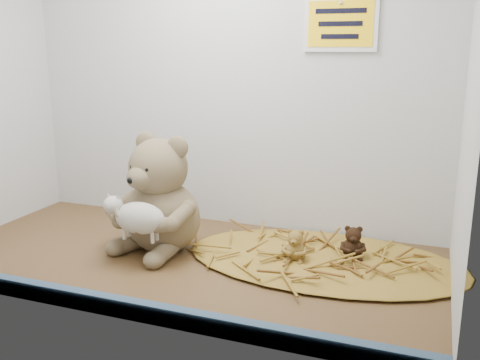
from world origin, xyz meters
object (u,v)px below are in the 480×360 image
(main_teddy, at_px, (161,193))
(toy_lamb, at_px, (140,218))
(mini_teddy_brown, at_px, (353,240))
(mini_teddy_tan, at_px, (295,243))

(main_teddy, xyz_separation_m, toy_lamb, (-0.00, -0.10, -0.03))
(main_teddy, xyz_separation_m, mini_teddy_brown, (0.46, 0.09, -0.09))
(toy_lamb, bearing_deg, mini_teddy_tan, 20.70)
(toy_lamb, distance_m, mini_teddy_brown, 0.50)
(mini_teddy_tan, xyz_separation_m, mini_teddy_brown, (0.12, 0.06, 0.00))
(main_teddy, relative_size, mini_teddy_tan, 3.92)
(main_teddy, height_order, mini_teddy_brown, main_teddy)
(mini_teddy_brown, bearing_deg, mini_teddy_tan, -162.71)
(mini_teddy_brown, bearing_deg, toy_lamb, -167.22)
(toy_lamb, height_order, mini_teddy_brown, toy_lamb)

